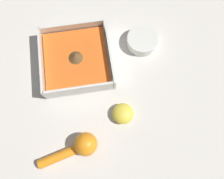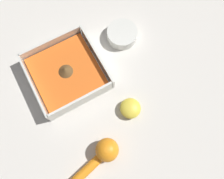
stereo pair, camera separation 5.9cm
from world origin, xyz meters
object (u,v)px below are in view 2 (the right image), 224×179
Objects in this scene: square_dish at (67,73)px; lemon_half at (130,108)px; spice_bowl at (122,35)px; lemon_squeezer at (104,154)px.

lemon_half is (-0.17, -0.11, -0.00)m from square_dish.
spice_bowl is 0.23m from lemon_half.
lemon_half is at bearing -148.66° from square_dish.
spice_bowl is at bearing -80.35° from square_dish.
spice_bowl is (0.03, -0.20, -0.00)m from square_dish.
square_dish is at bearing 99.65° from spice_bowl.
square_dish is at bearing 73.05° from lemon_squeezer.
spice_bowl is at bearing -23.98° from lemon_half.
lemon_squeezer is at bearing 142.58° from spice_bowl.
lemon_squeezer is (-0.24, 0.01, 0.01)m from square_dish.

